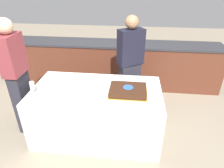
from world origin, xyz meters
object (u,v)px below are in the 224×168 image
Objects in this scene: plate_stack at (51,87)px; wine_glass at (32,86)px; person_seated_left at (18,77)px; person_cutting_cake at (130,65)px; cake at (128,90)px.

plate_stack is 1.22× the size of wine_glass.
person_seated_left is at bearing 148.09° from wine_glass.
plate_stack is at bearing 5.09° from person_cutting_cake.
cake is 2.43× the size of plate_stack.
person_seated_left is at bearing 172.68° from plate_stack.
person_cutting_cake is at bearing 36.51° from plate_stack.
person_seated_left is (-0.30, 0.19, 0.01)m from wine_glass.
person_cutting_cake is 0.96× the size of person_seated_left.
cake is at bearing -91.71° from person_seated_left.
wine_glass is 0.10× the size of person_seated_left.
person_cutting_cake is at bearing -65.30° from person_seated_left.
wine_glass is 1.51m from person_cutting_cake.
cake is at bearing 58.59° from person_cutting_cake.
person_seated_left reaches higher than plate_stack.
plate_stack is 0.13× the size of person_seated_left.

